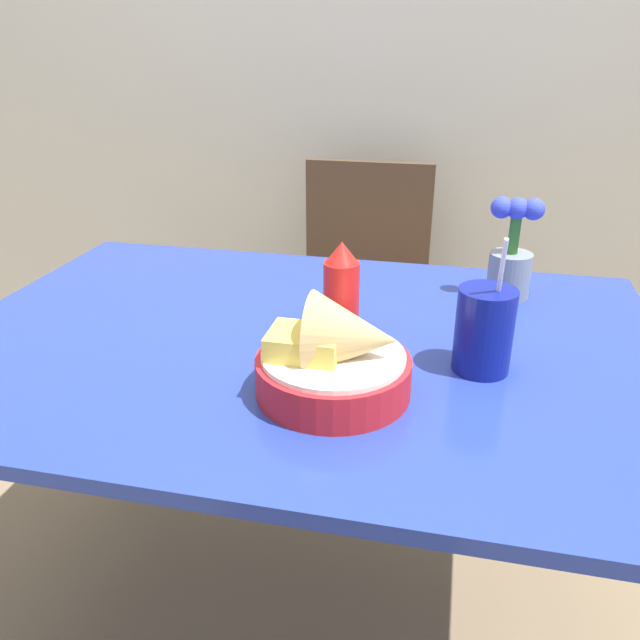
% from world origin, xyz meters
% --- Properties ---
extents(ground_plane, '(12.00, 12.00, 0.00)m').
position_xyz_m(ground_plane, '(0.00, 0.00, 0.00)').
color(ground_plane, '#7A664C').
extents(wall_window, '(7.00, 0.06, 2.60)m').
position_xyz_m(wall_window, '(0.00, 1.16, 1.30)').
color(wall_window, '#B7B2A3').
rests_on(wall_window, ground_plane).
extents(dining_table, '(1.27, 0.88, 0.72)m').
position_xyz_m(dining_table, '(0.00, 0.00, 0.64)').
color(dining_table, '#233893').
rests_on(dining_table, ground_plane).
extents(chair_far_window, '(0.40, 0.40, 0.86)m').
position_xyz_m(chair_far_window, '(-0.02, 0.86, 0.52)').
color(chair_far_window, '#473323').
rests_on(chair_far_window, ground_plane).
extents(food_basket, '(0.23, 0.23, 0.16)m').
position_xyz_m(food_basket, '(0.10, -0.18, 0.78)').
color(food_basket, red).
rests_on(food_basket, dining_table).
extents(ketchup_bottle, '(0.06, 0.06, 0.18)m').
position_xyz_m(ketchup_bottle, '(0.07, 0.00, 0.81)').
color(ketchup_bottle, red).
rests_on(ketchup_bottle, dining_table).
extents(drink_cup, '(0.09, 0.09, 0.23)m').
position_xyz_m(drink_cup, '(0.31, -0.05, 0.79)').
color(drink_cup, navy).
rests_on(drink_cup, dining_table).
extents(flower_vase, '(0.10, 0.09, 0.20)m').
position_xyz_m(flower_vase, '(0.37, 0.28, 0.81)').
color(flower_vase, gray).
rests_on(flower_vase, dining_table).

